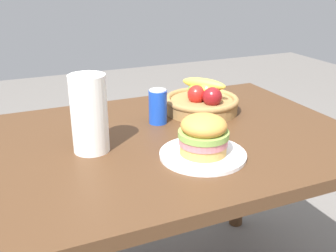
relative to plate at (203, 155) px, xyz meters
name	(u,v)px	position (x,y,z in m)	size (l,w,h in m)	color
dining_table	(151,166)	(-0.10, 0.19, -0.11)	(1.40, 0.90, 0.75)	#4C301C
plate	(203,155)	(0.00, 0.00, 0.00)	(0.26, 0.26, 0.01)	white
sandwich	(203,134)	(0.00, 0.00, 0.07)	(0.15, 0.15, 0.12)	tan
soda_can	(158,107)	(-0.02, 0.31, 0.06)	(0.07, 0.07, 0.13)	blue
fruit_basket	(202,101)	(0.19, 0.35, 0.04)	(0.29, 0.29, 0.14)	#9E7542
paper_towel_roll	(89,114)	(-0.29, 0.18, 0.11)	(0.11, 0.11, 0.24)	white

